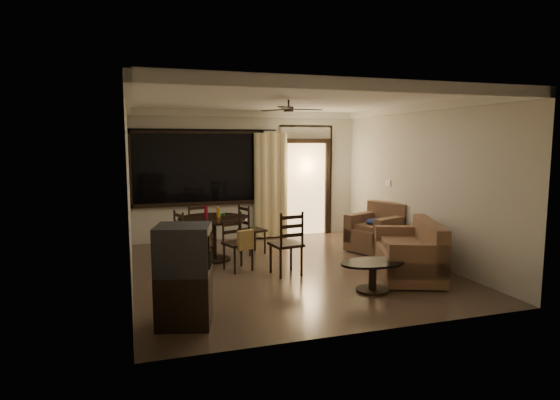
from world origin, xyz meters
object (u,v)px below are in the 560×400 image
object	(u,v)px
dining_chair_north	(194,237)
sofa	(412,255)
dining_chair_west	(170,251)
dining_chair_east	(252,239)
armchair	(379,232)
dining_table	(213,227)
tv_cabinet	(184,275)
side_chair	(286,256)
dining_chair_south	(238,252)
coffee_table	(373,271)

from	to	relation	value
dining_chair_north	sofa	xyz separation A→B (m)	(3.11, -2.71, 0.06)
dining_chair_west	sofa	world-z (taller)	dining_chair_west
dining_chair_east	armchair	xyz separation A→B (m)	(2.41, -0.57, 0.10)
sofa	dining_chair_west	bearing A→B (deg)	176.77
dining_table	tv_cabinet	world-z (taller)	tv_cabinet
armchair	dining_table	bearing A→B (deg)	152.63
tv_cabinet	side_chair	bearing A→B (deg)	56.74
sofa	armchair	size ratio (longest dim) A/B	1.52
dining_chair_east	armchair	world-z (taller)	dining_chair_east
dining_table	armchair	xyz separation A→B (m)	(3.19, -0.30, -0.23)
dining_chair_south	dining_chair_north	bearing A→B (deg)	90.00
dining_chair_north	armchair	xyz separation A→B (m)	(3.45, -1.04, 0.10)
armchair	coffee_table	bearing A→B (deg)	-143.38
sofa	dining_chair_south	bearing A→B (deg)	177.45
dining_chair_north	tv_cabinet	world-z (taller)	tv_cabinet
dining_chair_east	sofa	world-z (taller)	dining_chair_east
dining_chair_south	armchair	xyz separation A→B (m)	(2.91, 0.51, 0.08)
tv_cabinet	sofa	xyz separation A→B (m)	(3.68, 0.94, -0.25)
sofa	armchair	xyz separation A→B (m)	(0.35, 1.67, 0.04)
dining_chair_west	side_chair	size ratio (longest dim) A/B	0.91
dining_table	dining_chair_north	world-z (taller)	dining_table
dining_chair_south	dining_chair_north	size ratio (longest dim) A/B	1.00
sofa	side_chair	xyz separation A→B (m)	(-1.89, 0.67, -0.03)
dining_chair_east	side_chair	world-z (taller)	side_chair
coffee_table	side_chair	distance (m)	1.49
dining_table	dining_chair_west	xyz separation A→B (m)	(-0.79, -0.28, -0.33)
dining_chair_west	dining_chair_north	xyz separation A→B (m)	(0.53, 1.02, 0.00)
dining_chair_east	armchair	bearing A→B (deg)	-122.51
side_chair	dining_table	bearing A→B (deg)	-61.35
dining_table	tv_cabinet	distance (m)	3.02
dining_chair_north	tv_cabinet	distance (m)	3.71
dining_chair_west	dining_chair_east	xyz separation A→B (m)	(1.58, 0.55, 0.00)
dining_chair_south	coffee_table	distance (m)	2.30
dining_chair_south	dining_chair_east	bearing A→B (deg)	45.70
dining_chair_west	coffee_table	distance (m)	3.45
dining_table	dining_chair_north	xyz separation A→B (m)	(-0.26, 0.74, -0.33)
dining_chair_north	side_chair	distance (m)	2.37
dining_chair_east	coffee_table	world-z (taller)	dining_chair_east
sofa	side_chair	world-z (taller)	side_chair
dining_chair_south	sofa	size ratio (longest dim) A/B	0.52
dining_chair_east	side_chair	xyz separation A→B (m)	(0.17, -1.57, 0.03)
dining_chair_south	armchair	bearing A→B (deg)	-9.16
sofa	armchair	world-z (taller)	armchair
tv_cabinet	side_chair	world-z (taller)	tv_cabinet
dining_chair_east	side_chair	bearing A→B (deg)	167.07
sofa	coffee_table	bearing A→B (deg)	-131.23
dining_chair_west	dining_chair_north	size ratio (longest dim) A/B	1.00
dining_chair_south	tv_cabinet	bearing A→B (deg)	-137.02
armchair	dining_chair_south	bearing A→B (deg)	167.95
dining_chair_north	tv_cabinet	xyz separation A→B (m)	(-0.57, -3.65, 0.31)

